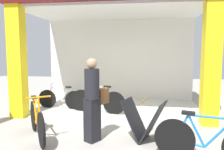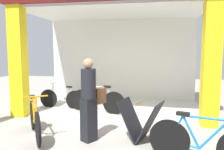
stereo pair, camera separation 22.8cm
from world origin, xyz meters
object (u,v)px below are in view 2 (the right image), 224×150
at_px(bicycle_inside_1, 62,98).
at_px(bicycle_inside_0, 98,100).
at_px(bicycle_parked_0, 203,143).
at_px(sandwich_board_sign, 140,121).
at_px(pedestrian_1, 90,99).
at_px(bicycle_parked_1, 35,119).

bearing_deg(bicycle_inside_1, bicycle_inside_0, -13.70).
distance_m(bicycle_inside_0, bicycle_parked_0, 3.61).
height_order(sandwich_board_sign, pedestrian_1, pedestrian_1).
xyz_separation_m(bicycle_parked_0, pedestrian_1, (-2.05, 0.71, 0.49)).
relative_size(bicycle_parked_1, pedestrian_1, 0.85).
bearing_deg(bicycle_parked_1, bicycle_inside_1, 98.94).
bearing_deg(sandwich_board_sign, bicycle_parked_1, -175.40).
bearing_deg(bicycle_inside_1, bicycle_parked_1, -81.06).
xyz_separation_m(bicycle_parked_0, sandwich_board_sign, (-1.02, 0.88, 0.04)).
relative_size(bicycle_inside_0, bicycle_inside_1, 1.12).
xyz_separation_m(bicycle_inside_0, bicycle_inside_1, (-1.27, 0.31, -0.04)).
bearing_deg(bicycle_inside_1, bicycle_parked_0, -39.87).
xyz_separation_m(bicycle_inside_0, bicycle_parked_0, (2.37, -2.73, 0.01)).
bearing_deg(pedestrian_1, bicycle_inside_1, 124.37).
bearing_deg(bicycle_parked_0, bicycle_inside_0, 130.95).
bearing_deg(bicycle_parked_0, sandwich_board_sign, 139.27).
relative_size(bicycle_inside_1, sandwich_board_sign, 1.55).
relative_size(bicycle_inside_1, pedestrian_1, 0.89).
xyz_separation_m(bicycle_parked_1, pedestrian_1, (1.22, 0.02, 0.49)).
bearing_deg(pedestrian_1, bicycle_inside_0, 99.06).
distance_m(bicycle_inside_1, bicycle_parked_1, 2.37).
distance_m(bicycle_inside_0, sandwich_board_sign, 2.29).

